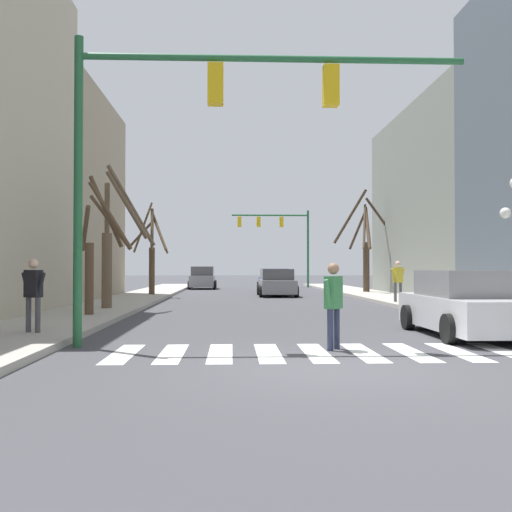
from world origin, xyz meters
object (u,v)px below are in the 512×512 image
street_tree_right_mid (96,250)px  car_parked_right_far (463,305)px  car_driving_away_lane (277,283)px  car_driving_toward_lane (274,281)px  traffic_signal_near (196,119)px  street_tree_left_far (113,247)px  car_parked_right_near (203,279)px  pedestrian_on_left_sidewalk (333,298)px  pedestrian_on_right_sidewalk (398,278)px  traffic_signal_far (280,230)px  pedestrian_waiting_at_curb (33,289)px  street_tree_left_mid (366,245)px  street_tree_left_near (152,252)px

street_tree_right_mid → car_parked_right_far: bearing=-27.9°
car_driving_away_lane → car_driving_toward_lane: size_ratio=0.91×
traffic_signal_near → car_driving_toward_lane: size_ratio=1.64×
car_driving_toward_lane → street_tree_left_far: street_tree_left_far is taller
traffic_signal_near → street_tree_left_far: bearing=110.3°
traffic_signal_near → car_parked_right_near: bearing=92.5°
car_parked_right_far → pedestrian_on_left_sidewalk: size_ratio=2.81×
car_parked_right_far → car_parked_right_near: (-7.66, 31.80, 0.06)m
car_parked_right_near → pedestrian_on_right_sidewalk: 22.33m
car_driving_away_lane → street_tree_right_mid: (-6.84, -14.82, 1.43)m
car_driving_toward_lane → street_tree_right_mid: size_ratio=1.12×
car_driving_toward_lane → street_tree_right_mid: 22.52m
car_parked_right_near → street_tree_right_mid: 26.77m
traffic_signal_far → car_parked_right_near: 8.07m
pedestrian_on_right_sidewalk → pedestrian_waiting_at_curb: pedestrian_on_right_sidewalk is taller
pedestrian_waiting_at_curb → car_parked_right_near: bearing=114.4°
traffic_signal_near → street_tree_left_mid: (8.88, 23.84, -1.65)m
car_driving_away_lane → pedestrian_on_right_sidewalk: size_ratio=2.56×
car_driving_toward_lane → street_tree_left_far: 19.78m
pedestrian_waiting_at_curb → street_tree_left_near: street_tree_left_near is taller
traffic_signal_near → pedestrian_on_right_sidewalk: traffic_signal_near is taller
traffic_signal_near → pedestrian_waiting_at_curb: size_ratio=4.84×
car_parked_right_far → street_tree_left_far: size_ratio=0.91×
car_driving_toward_lane → pedestrian_on_left_sidewalk: bearing=178.2°
traffic_signal_near → car_parked_right_far: 7.50m
car_driving_away_lane → car_parked_right_far: bearing=-171.8°
car_driving_away_lane → pedestrian_on_right_sidewalk: bearing=-151.6°
traffic_signal_far → street_tree_right_mid: 31.28m
pedestrian_waiting_at_curb → street_tree_left_mid: (12.61, 22.39, 1.87)m
traffic_signal_near → pedestrian_waiting_at_curb: 5.33m
car_parked_right_near → pedestrian_waiting_at_curb: bearing=176.0°
car_driving_away_lane → street_tree_right_mid: bearing=155.2°
traffic_signal_near → street_tree_right_mid: size_ratio=1.84×
car_driving_away_lane → street_tree_left_near: (-6.93, -0.98, 1.74)m
traffic_signal_far → car_driving_away_lane: 15.81m
car_driving_away_lane → pedestrian_waiting_at_curb: 21.36m
car_driving_toward_lane → street_tree_right_mid: (-7.15, -21.31, 1.43)m
car_parked_right_far → pedestrian_on_right_sidewalk: pedestrian_on_right_sidewalk is taller
car_driving_toward_lane → street_tree_left_far: (-7.21, -18.34, 1.64)m
street_tree_left_near → car_parked_right_far: bearing=-62.7°
traffic_signal_far → car_parked_right_far: bearing=-87.6°
traffic_signal_far → street_tree_left_mid: street_tree_left_mid is taller
car_parked_right_far → pedestrian_on_right_sidewalk: bearing=-8.4°
pedestrian_on_left_sidewalk → car_parked_right_near: bearing=-137.7°
car_parked_right_far → street_tree_left_far: (-9.78, 8.11, 1.65)m
car_driving_toward_lane → pedestrian_on_right_sidewalk: bearing=-164.0°
car_parked_right_far → traffic_signal_near: bearing=105.0°
pedestrian_on_right_sidewalk → street_tree_left_mid: bearing=58.2°
car_driving_away_lane → car_parked_right_near: car_parked_right_near is taller
traffic_signal_far → pedestrian_on_right_sidewalk: size_ratio=3.65×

